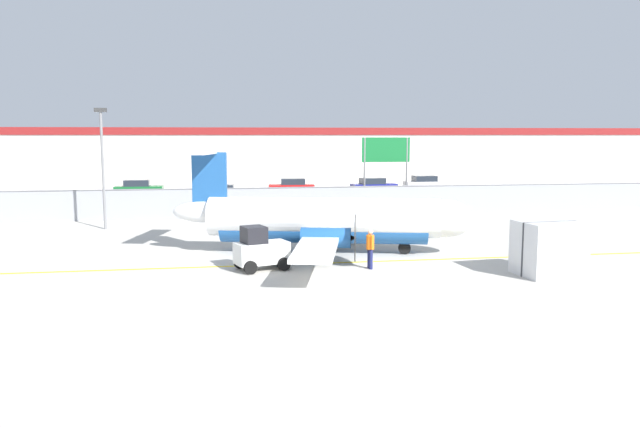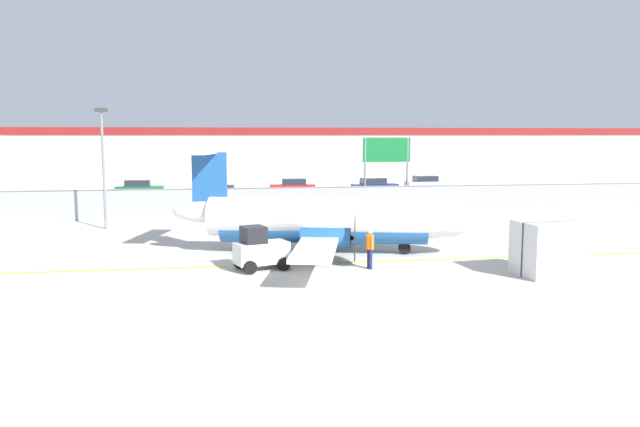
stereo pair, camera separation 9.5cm
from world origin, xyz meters
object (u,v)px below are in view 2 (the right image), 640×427
Objects in this scene: parked_car_1 at (222,194)px; parked_car_0 at (140,189)px; highway_sign at (387,156)px; parked_car_4 at (426,184)px; ground_crew_worker at (370,247)px; commuter_airplane at (329,220)px; baggage_tug at (260,250)px; traffic_cone_near_left at (405,241)px; apron_light_pole at (103,158)px; parked_car_3 at (374,186)px; traffic_cone_near_right at (300,242)px; parked_car_2 at (293,187)px; cargo_container at (548,249)px.

parked_car_0 is at bearing 143.72° from parked_car_1.
highway_sign reaches higher than parked_car_1.
parked_car_4 is 0.77× the size of highway_sign.
commuter_airplane is at bearing -80.12° from ground_crew_worker.
baggage_tug reaches higher than parked_car_0.
parked_car_0 is 9.89m from parked_car_1.
parked_car_0 reaches higher than traffic_cone_near_left.
parked_car_0 is at bearing 127.20° from commuter_airplane.
commuter_airplane is 17.02m from highway_sign.
highway_sign is at bearing 16.27° from apron_light_pole.
traffic_cone_near_left is 0.15× the size of parked_car_4.
traffic_cone_near_left is at bearing -59.18° from parked_car_0.
parked_car_0 is at bearing 172.30° from parked_car_3.
highway_sign is at bearing 59.62° from traffic_cone_near_right.
traffic_cone_near_right is at bearing 174.63° from traffic_cone_near_left.
parked_car_1 is 21.56m from parked_car_4.
ground_crew_worker is at bearing -70.70° from parked_car_1.
commuter_airplane reaches higher than ground_crew_worker.
traffic_cone_near_left is at bearing -101.28° from highway_sign.
baggage_tug is at bearing -13.17° from ground_crew_worker.
parked_car_2 reaches higher than traffic_cone_near_right.
commuter_airplane is 33.39m from parked_car_4.
parked_car_0 is 23.51m from highway_sign.
highway_sign reaches higher than traffic_cone_near_left.
highway_sign reaches higher than parked_car_2.
baggage_tug is 32.84m from parked_car_0.
apron_light_pole reaches higher than traffic_cone_near_left.
traffic_cone_near_left is 1.00× the size of traffic_cone_near_right.
highway_sign is (19.00, 5.55, -0.16)m from apron_light_pole.
baggage_tug is (-3.49, -3.28, -0.75)m from commuter_airplane.
commuter_airplane is 6.14× the size of cargo_container.
parked_car_0 is at bearing 146.01° from highway_sign.
commuter_airplane is 22.30m from parked_car_1.
apron_light_pole reaches higher than ground_crew_worker.
highway_sign is (10.44, 18.61, 3.28)m from baggage_tug.
parked_car_3 is (12.58, 30.82, 0.04)m from baggage_tug.
baggage_tug is 33.29m from parked_car_3.
ground_crew_worker is 0.39× the size of parked_car_1.
commuter_airplane reaches higher than parked_car_3.
apron_light_pole is at bearing 154.60° from commuter_airplane.
ground_crew_worker is at bearing -59.91° from commuter_airplane.
traffic_cone_near_right is 0.15× the size of parked_car_1.
baggage_tug reaches higher than parked_car_2.
parked_car_2 is 0.78× the size of highway_sign.
baggage_tug is 0.61× the size of parked_car_0.
parked_car_4 is at bearing 27.91° from parked_car_1.
apron_light_pole is at bearing 105.00° from baggage_tug.
highway_sign is (-1.05, 21.45, 3.04)m from cargo_container.
commuter_airplane reaches higher than parked_car_1.
traffic_cone_near_right is 0.15× the size of parked_car_4.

